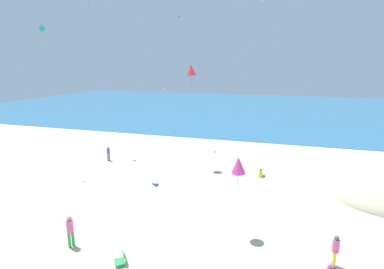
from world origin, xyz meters
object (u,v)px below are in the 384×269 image
(kite_pink, at_px, (164,91))
(beach_chair_far_right, at_px, (122,259))
(cooler_box, at_px, (155,184))
(person_2, at_px, (70,229))
(kite_blue, at_px, (179,16))
(kite_teal, at_px, (42,30))
(kite_magenta, at_px, (238,165))
(person_0, at_px, (261,174))
(person_1, at_px, (335,249))
(kite_red, at_px, (191,70))
(person_3, at_px, (108,153))

(kite_pink, bearing_deg, beach_chair_far_right, -72.03)
(cooler_box, bearing_deg, person_2, -96.00)
(kite_blue, distance_m, kite_teal, 13.77)
(kite_magenta, bearing_deg, person_0, 85.53)
(person_0, bearing_deg, person_2, -157.33)
(person_1, height_order, kite_red, kite_red)
(cooler_box, distance_m, kite_teal, 15.09)
(beach_chair_far_right, relative_size, cooler_box, 1.52)
(cooler_box, height_order, kite_magenta, kite_magenta)
(kite_magenta, relative_size, kite_pink, 1.40)
(person_0, distance_m, kite_pink, 20.83)
(kite_blue, bearing_deg, person_1, -52.89)
(kite_pink, bearing_deg, kite_blue, -54.93)
(person_1, relative_size, kite_blue, 1.80)
(person_0, distance_m, kite_blue, 18.54)
(cooler_box, distance_m, kite_blue, 18.39)
(person_1, bearing_deg, person_3, 157.79)
(kite_red, bearing_deg, kite_magenta, -60.95)
(person_3, relative_size, kite_pink, 1.11)
(kite_teal, bearing_deg, person_0, 12.07)
(person_3, distance_m, kite_magenta, 16.95)
(person_1, relative_size, kite_teal, 1.07)
(kite_blue, distance_m, kite_magenta, 21.57)
(person_1, relative_size, kite_pink, 1.22)
(person_1, height_order, kite_blue, kite_blue)
(person_3, bearing_deg, kite_red, 43.27)
(person_3, height_order, kite_teal, kite_teal)
(person_2, distance_m, kite_teal, 16.52)
(person_1, distance_m, kite_blue, 26.25)
(kite_blue, bearing_deg, beach_chair_far_right, -78.40)
(person_0, relative_size, person_2, 0.43)
(person_1, distance_m, kite_teal, 24.81)
(kite_magenta, bearing_deg, beach_chair_far_right, -140.23)
(person_0, distance_m, kite_teal, 21.08)
(beach_chair_far_right, height_order, kite_red, kite_red)
(beach_chair_far_right, relative_size, kite_teal, 0.54)
(beach_chair_far_right, xyz_separation_m, person_1, (9.42, 2.67, 0.63))
(kite_blue, height_order, kite_magenta, kite_blue)
(person_3, bearing_deg, kite_blue, 95.00)
(beach_chair_far_right, height_order, person_3, person_3)
(person_1, bearing_deg, kite_pink, 134.18)
(cooler_box, height_order, person_2, person_2)
(beach_chair_far_right, relative_size, person_3, 0.55)
(person_2, bearing_deg, kite_pink, 132.96)
(beach_chair_far_right, distance_m, kite_pink, 29.20)
(kite_red, bearing_deg, person_3, -174.33)
(kite_red, distance_m, kite_magenta, 12.49)
(kite_red, bearing_deg, beach_chair_far_right, -86.29)
(cooler_box, bearing_deg, kite_blue, 99.63)
(beach_chair_far_right, distance_m, person_2, 3.28)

